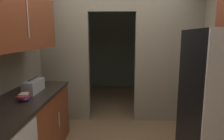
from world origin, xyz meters
The scene contains 7 objects.
kitchen_partition centered at (0.05, 1.37, 1.48)m, with size 3.09×0.12×2.78m.
adjoining_room_shell centered at (0.00, 3.25, 1.39)m, with size 3.09×2.81×2.78m.
refrigerator centered at (1.11, -0.33, 0.87)m, with size 0.73×0.80×1.74m.
lower_cabinet_run centered at (-1.21, -0.25, 0.46)m, with size 0.67×2.09×0.92m.
upper_cabinet_counterside centered at (-1.21, -0.25, 1.85)m, with size 0.36×1.88×0.69m.
boombox centered at (-1.18, 0.12, 1.00)m, with size 0.16×0.40×0.20m.
book_stack centered at (-1.15, -0.24, 0.96)m, with size 0.13×0.15×0.09m.
Camera 1 is at (-0.04, -2.43, 1.66)m, focal length 31.52 mm.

